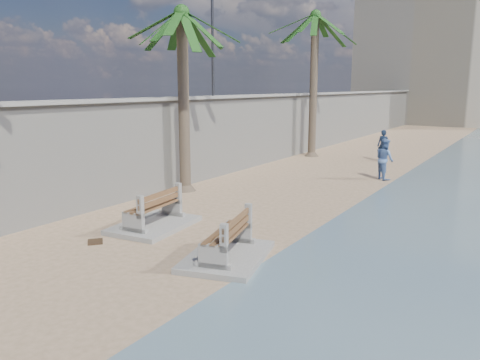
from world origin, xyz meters
The scene contains 12 objects.
ground_plane centered at (0.00, 0.00, 0.00)m, with size 140.00×140.00×0.00m, color tan.
seawall centered at (-5.20, 20.00, 1.75)m, with size 0.45×70.00×3.50m, color gray.
wall_cap centered at (-5.20, 20.00, 3.55)m, with size 0.80×70.00×0.12m, color gray.
end_building centered at (-2.00, 52.00, 7.00)m, with size 18.00×12.00×14.00m, color #B7AA93.
bench_near centered at (1.16, 3.85, 0.46)m, with size 2.30×2.86×1.05m.
bench_far centered at (-2.05, 4.80, 0.46)m, with size 2.01×2.71×1.06m.
palm_mid centered at (-4.37, 9.08, 6.57)m, with size 5.00×5.00×7.55m.
palm_back centered at (-4.04, 20.27, 7.74)m, with size 5.00×5.00×8.77m.
streetlight centered at (-5.10, 12.00, 6.64)m, with size 0.28×0.28×5.12m.
person_a centered at (0.01, 20.55, 0.98)m, with size 0.71×0.48×1.97m, color #15223A.
person_b centered at (1.50, 15.56, 1.00)m, with size 0.96×0.75×2.00m, color #5170A8.
debris_d centered at (-2.44, 2.98, 0.01)m, with size 0.47×0.38×0.03m, color #382616.
Camera 1 is at (7.08, -4.81, 4.02)m, focal length 35.00 mm.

